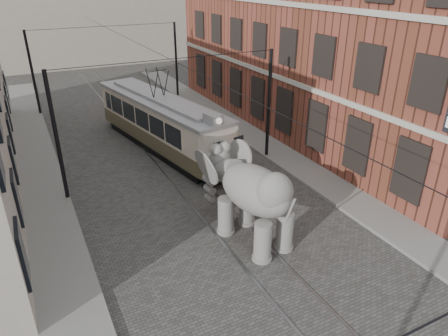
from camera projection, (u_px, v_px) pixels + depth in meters
ground at (236, 235)px, 16.44m from camera, size 120.00×120.00×0.00m
tram_rails at (236, 234)px, 16.44m from camera, size 1.54×80.00×0.02m
sidewalk_right at (351, 199)px, 18.85m from camera, size 2.00×60.00×0.15m
sidewalk_left at (66, 283)px, 13.77m from camera, size 2.00×60.00×0.15m
brick_building at (324, 35)px, 25.58m from camera, size 8.00×26.00×12.00m
catenary at (182, 127)px, 19.10m from camera, size 11.00×30.20×6.00m
tram at (160, 111)px, 23.53m from camera, size 4.57×11.99×4.66m
elephant at (255, 202)px, 15.40m from camera, size 4.05×6.09×3.45m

